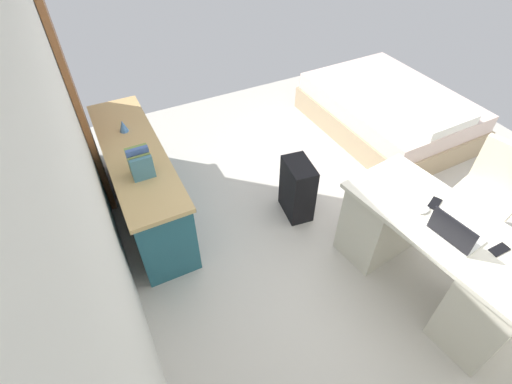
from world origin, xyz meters
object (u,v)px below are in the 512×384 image
credenza (142,182)px  figurine_small (123,126)px  laptop (454,233)px  suitcase_black (297,189)px  bed (388,111)px  desk (432,255)px  cell_phone_by_mouse (435,203)px  cell_phone_near_laptop (499,250)px  office_chair (482,203)px  computer_mouse (424,210)px

credenza → figurine_small: bearing=0.3°
laptop → suitcase_black: bearing=17.0°
bed → laptop: (-1.99, 1.33, 0.55)m
desk → laptop: 0.42m
bed → cell_phone_by_mouse: size_ratio=14.20×
cell_phone_by_mouse → credenza: bearing=23.0°
cell_phone_near_laptop → office_chair: bearing=-51.2°
office_chair → suitcase_black: bearing=52.0°
bed → figurine_small: (0.24, 2.99, 0.55)m
computer_mouse → cell_phone_near_laptop: size_ratio=0.74×
suitcase_black → office_chair: bearing=-120.1°
computer_mouse → desk: bearing=-164.3°
credenza → laptop: laptop is taller
computer_mouse → credenza: bearing=37.8°
office_chair → suitcase_black: size_ratio=1.62×
bed → computer_mouse: bearing=142.6°
cell_phone_by_mouse → cell_phone_near_laptop: bearing=161.9°
office_chair → figurine_small: size_ratio=8.55×
bed → cell_phone_by_mouse: bearing=145.1°
credenza → cell_phone_near_laptop: bearing=-139.1°
cell_phone_by_mouse → bed: bearing=-59.6°
laptop → figurine_small: laptop is taller
suitcase_black → cell_phone_near_laptop: (-1.48, -0.58, 0.46)m
computer_mouse → cell_phone_by_mouse: computer_mouse is taller
desk → laptop: (-0.10, 0.08, 0.41)m
desk → computer_mouse: 0.41m
desk → figurine_small: (2.13, 1.74, 0.40)m
laptop → figurine_small: size_ratio=3.05×
office_chair → computer_mouse: office_chair is taller
credenza → laptop: (-1.93, -1.66, 0.43)m
desk → suitcase_black: (1.17, 0.46, -0.10)m
figurine_small → office_chair: bearing=-127.5°
bed → computer_mouse: (-1.73, 1.32, 0.52)m
credenza → figurine_small: figurine_small is taller
cell_phone_by_mouse → computer_mouse: bearing=74.6°
cell_phone_near_laptop → cell_phone_by_mouse: bearing=6.6°
laptop → cell_phone_near_laptop: laptop is taller
credenza → cell_phone_near_laptop: 2.86m
computer_mouse → figurine_small: bearing=33.0°
laptop → cell_phone_by_mouse: 0.32m
bed → laptop: size_ratio=5.75×
suitcase_black → laptop: laptop is taller
desk → cell_phone_near_laptop: (-0.31, -0.12, 0.36)m
cell_phone_near_laptop → suitcase_black: bearing=21.5°
credenza → laptop: bearing=-139.2°
office_chair → cell_phone_by_mouse: bearing=91.9°
desk → computer_mouse: size_ratio=15.12×
desk → bed: size_ratio=0.78×
desk → cell_phone_near_laptop: size_ratio=11.12×
cell_phone_near_laptop → laptop: bearing=42.3°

